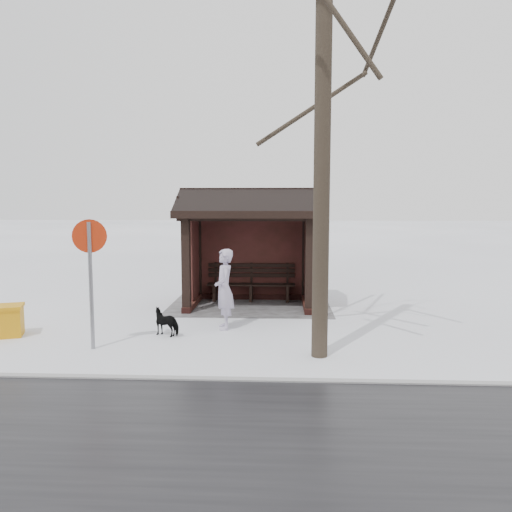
{
  "coord_description": "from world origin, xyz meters",
  "views": [
    {
      "loc": [
        -0.79,
        12.87,
        2.74
      ],
      "look_at": [
        -0.21,
        0.8,
        1.42
      ],
      "focal_mm": 35.0,
      "sensor_mm": 36.0,
      "label": 1
    }
  ],
  "objects_px": {
    "dog": "(167,322)",
    "grit_bin": "(1,321)",
    "road_sign": "(90,256)",
    "pedestrian": "(224,289)",
    "bus_shelter": "(250,224)"
  },
  "relations": [
    {
      "from": "grit_bin",
      "to": "bus_shelter",
      "type": "bearing_deg",
      "value": -165.07
    },
    {
      "from": "bus_shelter",
      "to": "road_sign",
      "type": "relative_size",
      "value": 1.49
    },
    {
      "from": "dog",
      "to": "grit_bin",
      "type": "xyz_separation_m",
      "value": [
        3.35,
        0.28,
        0.05
      ]
    },
    {
      "from": "bus_shelter",
      "to": "road_sign",
      "type": "bearing_deg",
      "value": 56.68
    },
    {
      "from": "bus_shelter",
      "to": "grit_bin",
      "type": "xyz_separation_m",
      "value": [
        4.87,
        3.37,
        -1.84
      ]
    },
    {
      "from": "pedestrian",
      "to": "road_sign",
      "type": "distance_m",
      "value": 2.92
    },
    {
      "from": "dog",
      "to": "grit_bin",
      "type": "relative_size",
      "value": 0.67
    },
    {
      "from": "bus_shelter",
      "to": "road_sign",
      "type": "xyz_separation_m",
      "value": [
        2.69,
        4.1,
        -0.43
      ]
    },
    {
      "from": "dog",
      "to": "grit_bin",
      "type": "height_order",
      "value": "grit_bin"
    },
    {
      "from": "grit_bin",
      "to": "road_sign",
      "type": "height_order",
      "value": "road_sign"
    },
    {
      "from": "pedestrian",
      "to": "road_sign",
      "type": "xyz_separation_m",
      "value": [
        2.29,
        1.59,
        0.87
      ]
    },
    {
      "from": "dog",
      "to": "road_sign",
      "type": "relative_size",
      "value": 0.27
    },
    {
      "from": "dog",
      "to": "road_sign",
      "type": "bearing_deg",
      "value": -26.03
    },
    {
      "from": "grit_bin",
      "to": "road_sign",
      "type": "bearing_deg",
      "value": 141.75
    },
    {
      "from": "bus_shelter",
      "to": "road_sign",
      "type": "height_order",
      "value": "bus_shelter"
    }
  ]
}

